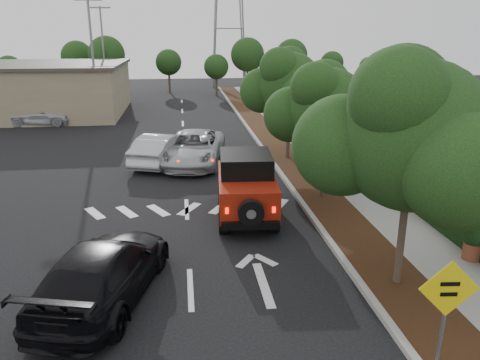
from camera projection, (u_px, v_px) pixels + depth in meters
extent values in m
plane|color=black|center=(190.00, 289.00, 12.61)|extent=(120.00, 120.00, 0.00)
cube|color=#9E9B93|center=(273.00, 163.00, 24.48)|extent=(0.20, 70.00, 0.15)
cube|color=black|center=(292.00, 162.00, 24.61)|extent=(1.80, 70.00, 0.12)
cube|color=gray|center=(327.00, 161.00, 24.83)|extent=(2.00, 70.00, 0.12)
cube|color=black|center=(352.00, 154.00, 24.90)|extent=(0.80, 70.00, 0.80)
cylinder|color=black|center=(222.00, 193.00, 18.74)|extent=(0.38, 0.92, 0.90)
cylinder|color=black|center=(266.00, 192.00, 18.83)|extent=(0.38, 0.92, 0.90)
cylinder|color=black|center=(223.00, 220.00, 16.04)|extent=(0.38, 0.92, 0.90)
cylinder|color=black|center=(274.00, 219.00, 16.13)|extent=(0.38, 0.92, 0.90)
cube|color=#9A1F0E|center=(246.00, 190.00, 17.25)|extent=(2.32, 4.30, 1.13)
cube|color=black|center=(246.00, 163.00, 17.29)|extent=(2.02, 2.42, 0.72)
cube|color=#9A1F0E|center=(244.00, 179.00, 18.78)|extent=(1.86, 1.29, 0.92)
cube|color=black|center=(251.00, 225.00, 15.33)|extent=(1.93, 0.34, 0.25)
cylinder|color=black|center=(251.00, 213.00, 15.03)|extent=(0.87, 0.31, 0.86)
cube|color=#FF190C|center=(227.00, 211.00, 15.21)|extent=(0.12, 0.05, 0.20)
cube|color=#FF190C|center=(274.00, 210.00, 15.28)|extent=(0.12, 0.05, 0.20)
imported|color=#B3B7BC|center=(194.00, 148.00, 24.37)|extent=(3.85, 6.44, 1.67)
imported|color=black|center=(104.00, 271.00, 11.93)|extent=(3.53, 5.85, 1.58)
imported|color=#B6B9BE|center=(161.00, 149.00, 24.36)|extent=(3.26, 5.19, 1.61)
imported|color=#B3B4BB|center=(39.00, 114.00, 34.55)|extent=(4.97, 2.35, 1.64)
cylinder|color=slate|center=(443.00, 323.00, 9.01)|extent=(0.08, 0.08, 2.29)
cube|color=yellow|center=(449.00, 289.00, 8.75)|extent=(1.17, 0.14, 1.17)
cube|color=black|center=(450.00, 284.00, 8.70)|extent=(0.37, 0.05, 0.08)
cube|color=black|center=(449.00, 294.00, 8.77)|extent=(0.33, 0.04, 0.08)
cylinder|color=brown|center=(472.00, 251.00, 13.95)|extent=(0.59, 0.59, 0.53)
sphere|color=black|center=(474.00, 236.00, 13.80)|extent=(0.66, 0.66, 0.66)
imported|color=black|center=(475.00, 233.00, 13.78)|extent=(0.61, 0.55, 0.62)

